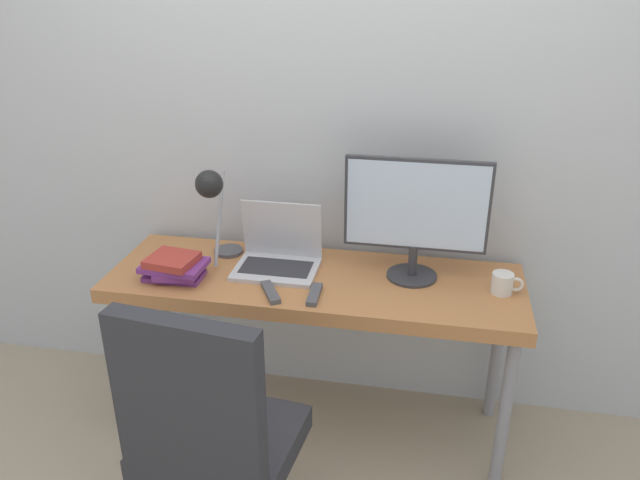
{
  "coord_description": "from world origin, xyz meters",
  "views": [
    {
      "loc": [
        0.45,
        -1.95,
        1.96
      ],
      "look_at": [
        0.03,
        0.25,
        0.94
      ],
      "focal_mm": 35.0,
      "sensor_mm": 36.0,
      "label": 1
    }
  ],
  "objects_px": {
    "monitor": "(416,212)",
    "book_stack": "(175,267)",
    "desk_lamp": "(213,197)",
    "mug": "(503,283)",
    "laptop": "(278,256)",
    "office_chair": "(209,431)"
  },
  "relations": [
    {
      "from": "laptop",
      "to": "desk_lamp",
      "type": "height_order",
      "value": "desk_lamp"
    },
    {
      "from": "desk_lamp",
      "to": "mug",
      "type": "xyz_separation_m",
      "value": [
        1.17,
        -0.01,
        -0.27
      ]
    },
    {
      "from": "monitor",
      "to": "office_chair",
      "type": "bearing_deg",
      "value": -125.63
    },
    {
      "from": "office_chair",
      "to": "book_stack",
      "type": "bearing_deg",
      "value": 119.49
    },
    {
      "from": "desk_lamp",
      "to": "mug",
      "type": "relative_size",
      "value": 3.55
    },
    {
      "from": "mug",
      "to": "office_chair",
      "type": "bearing_deg",
      "value": -141.47
    },
    {
      "from": "laptop",
      "to": "office_chair",
      "type": "bearing_deg",
      "value": -92.34
    },
    {
      "from": "monitor",
      "to": "book_stack",
      "type": "distance_m",
      "value": 0.99
    },
    {
      "from": "laptop",
      "to": "mug",
      "type": "xyz_separation_m",
      "value": [
        0.91,
        -0.05,
        -0.01
      ]
    },
    {
      "from": "monitor",
      "to": "desk_lamp",
      "type": "xyz_separation_m",
      "value": [
        -0.81,
        -0.06,
        0.03
      ]
    },
    {
      "from": "laptop",
      "to": "mug",
      "type": "bearing_deg",
      "value": -3.15
    },
    {
      "from": "monitor",
      "to": "mug",
      "type": "height_order",
      "value": "monitor"
    },
    {
      "from": "monitor",
      "to": "mug",
      "type": "xyz_separation_m",
      "value": [
        0.35,
        -0.07,
        -0.24
      ]
    },
    {
      "from": "monitor",
      "to": "book_stack",
      "type": "height_order",
      "value": "monitor"
    },
    {
      "from": "office_chair",
      "to": "book_stack",
      "type": "height_order",
      "value": "office_chair"
    },
    {
      "from": "monitor",
      "to": "desk_lamp",
      "type": "relative_size",
      "value": 1.3
    },
    {
      "from": "laptop",
      "to": "desk_lamp",
      "type": "xyz_separation_m",
      "value": [
        -0.25,
        -0.04,
        0.26
      ]
    },
    {
      "from": "laptop",
      "to": "book_stack",
      "type": "xyz_separation_m",
      "value": [
        -0.39,
        -0.17,
        -0.0
      ]
    },
    {
      "from": "office_chair",
      "to": "mug",
      "type": "height_order",
      "value": "office_chair"
    },
    {
      "from": "book_stack",
      "to": "mug",
      "type": "relative_size",
      "value": 2.08
    },
    {
      "from": "monitor",
      "to": "mug",
      "type": "bearing_deg",
      "value": -11.48
    },
    {
      "from": "desk_lamp",
      "to": "monitor",
      "type": "bearing_deg",
      "value": 4.46
    }
  ]
}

